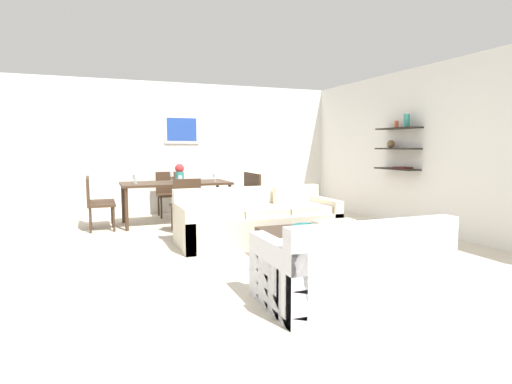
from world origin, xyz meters
TOP-DOWN VIEW (x-y plane):
  - ground_plane at (0.00, 0.00)m, footprint 18.00×18.00m
  - back_wall_unit at (0.29, 3.53)m, footprint 8.40×0.09m
  - right_wall_shelf_unit at (3.03, 0.60)m, footprint 0.34×8.20m
  - sofa_beige at (0.13, 0.34)m, footprint 2.32×0.90m
  - loveseat_white at (0.07, -2.13)m, footprint 1.62×0.90m
  - coffee_table at (0.39, -0.90)m, footprint 1.19×0.99m
  - decorative_bowl at (0.30, -0.86)m, footprint 0.38×0.38m
  - candle_jar at (0.63, -0.84)m, footprint 0.07×0.07m
  - apple_on_coffee_table at (0.10, -1.04)m, footprint 0.08×0.08m
  - dining_table at (-0.70, 2.25)m, footprint 1.90×0.91m
  - dining_chair_right_far at (0.66, 2.45)m, footprint 0.44×0.44m
  - dining_chair_right_near at (0.66, 2.04)m, footprint 0.44×0.44m
  - dining_chair_head at (-0.70, 3.11)m, footprint 0.44×0.44m
  - dining_chair_left_near at (-2.06, 2.04)m, footprint 0.44×0.44m
  - dining_chair_left_far at (-2.06, 2.45)m, footprint 0.44×0.44m
  - dining_chair_foot at (-0.70, 1.38)m, footprint 0.44×0.44m
  - wine_glass_foot at (-0.70, 1.85)m, footprint 0.07×0.07m
  - wine_glass_right_near at (-0.00, 2.13)m, footprint 0.07×0.07m
  - wine_glass_head at (-0.70, 2.64)m, footprint 0.07×0.07m
  - wine_glass_left_far at (-1.40, 2.36)m, footprint 0.08×0.08m
  - wine_glass_left_near at (-1.40, 2.13)m, footprint 0.07×0.07m
  - centerpiece_vase at (-0.64, 2.20)m, footprint 0.16×0.16m

SIDE VIEW (x-z plane):
  - ground_plane at x=0.00m, z-range 0.00..0.00m
  - coffee_table at x=0.39m, z-range 0.00..0.38m
  - sofa_beige at x=0.13m, z-range -0.10..0.68m
  - loveseat_white at x=0.07m, z-range -0.10..0.68m
  - decorative_bowl at x=0.30m, z-range 0.38..0.45m
  - candle_jar at x=0.63m, z-range 0.38..0.45m
  - apple_on_coffee_table at x=0.10m, z-range 0.38..0.46m
  - dining_chair_right_far at x=0.66m, z-range 0.06..0.94m
  - dining_chair_right_near at x=0.66m, z-range 0.06..0.94m
  - dining_chair_head at x=-0.70m, z-range 0.06..0.94m
  - dining_chair_left_near at x=-2.06m, z-range 0.06..0.94m
  - dining_chair_left_far at x=-2.06m, z-range 0.06..0.94m
  - dining_chair_foot at x=-0.70m, z-range 0.06..0.94m
  - dining_table at x=-0.70m, z-range 0.31..1.06m
  - wine_glass_right_near at x=0.00m, z-range 0.78..0.92m
  - wine_glass_foot at x=-0.70m, z-range 0.78..0.92m
  - wine_glass_left_far at x=-1.40m, z-range 0.78..0.93m
  - wine_glass_left_near at x=-1.40m, z-range 0.78..0.94m
  - wine_glass_head at x=-0.70m, z-range 0.78..0.95m
  - centerpiece_vase at x=-0.64m, z-range 0.75..1.08m
  - right_wall_shelf_unit at x=3.03m, z-range 0.00..2.70m
  - back_wall_unit at x=0.29m, z-range 0.00..2.70m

